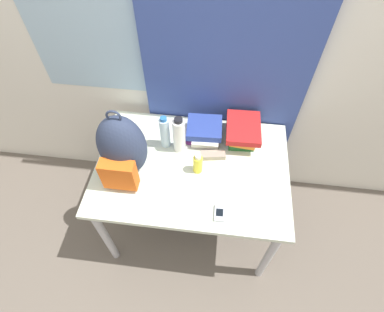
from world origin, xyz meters
TOP-DOWN VIEW (x-y plane):
  - ground_plane at (0.00, 0.00)m, footprint 12.00×12.00m
  - wall_back at (-0.00, 0.90)m, footprint 6.00×0.06m
  - curtain_blue at (0.14, 0.84)m, footprint 0.98×0.04m
  - desk at (0.00, 0.41)m, footprint 1.16×0.81m
  - backpack at (-0.37, 0.33)m, footprint 0.27×0.27m
  - book_stack_left at (0.05, 0.66)m, footprint 0.23×0.24m
  - book_stack_center at (0.29, 0.66)m, footprint 0.21×0.28m
  - water_bottle at (-0.18, 0.55)m, footprint 0.06×0.06m
  - sports_bottle at (-0.09, 0.53)m, footprint 0.07×0.07m
  - sunscreen_bottle at (0.04, 0.38)m, footprint 0.05×0.05m
  - cell_phone at (0.18, 0.11)m, footprint 0.06×0.10m
  - sunglasses_case at (0.12, 0.49)m, footprint 0.16×0.08m

SIDE VIEW (x-z plane):
  - ground_plane at x=0.00m, z-range 0.00..0.00m
  - desk at x=0.00m, z-range 0.28..1.03m
  - cell_phone at x=0.18m, z-range 0.75..0.76m
  - sunglasses_case at x=0.12m, z-range 0.75..0.78m
  - book_stack_left at x=0.05m, z-range 0.75..0.84m
  - sunscreen_bottle at x=0.04m, z-range 0.74..0.88m
  - book_stack_center at x=0.29m, z-range 0.75..0.88m
  - water_bottle at x=-0.18m, z-range 0.74..0.98m
  - sports_bottle at x=-0.09m, z-range 0.74..1.00m
  - backpack at x=-0.37m, z-range 0.71..1.19m
  - curtain_blue at x=0.14m, z-range 0.00..2.50m
  - wall_back at x=0.00m, z-range 0.00..2.50m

